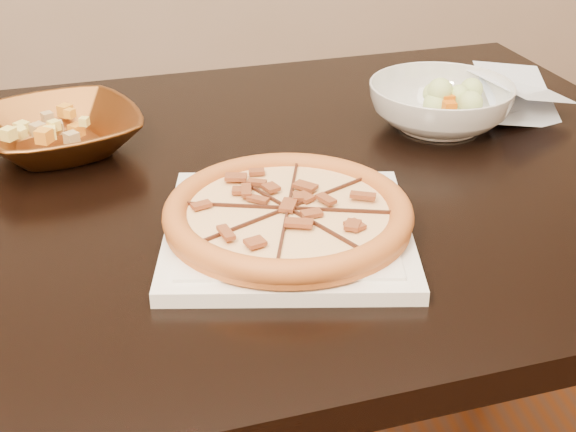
% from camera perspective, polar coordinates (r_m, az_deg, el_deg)
% --- Properties ---
extents(dining_table, '(1.58, 1.12, 0.75)m').
position_cam_1_polar(dining_table, '(1.15, -6.25, -1.97)').
color(dining_table, black).
rests_on(dining_table, floor).
extents(plate, '(0.33, 0.33, 0.02)m').
position_cam_1_polar(plate, '(0.96, 0.00, -1.02)').
color(plate, white).
rests_on(plate, dining_table).
extents(pizza, '(0.30, 0.30, 0.03)m').
position_cam_1_polar(pizza, '(0.95, -0.00, 0.21)').
color(pizza, '#B2662D').
rests_on(pizza, plate).
extents(bronze_bowl, '(0.30, 0.30, 0.06)m').
position_cam_1_polar(bronze_bowl, '(1.23, -15.97, 5.69)').
color(bronze_bowl, brown).
rests_on(bronze_bowl, dining_table).
extents(mixed_dish, '(0.08, 0.11, 0.03)m').
position_cam_1_polar(mixed_dish, '(1.22, -16.34, 7.54)').
color(mixed_dish, tan).
rests_on(mixed_dish, bronze_bowl).
extents(salad_bowl, '(0.29, 0.29, 0.07)m').
position_cam_1_polar(salad_bowl, '(1.29, 10.77, 7.73)').
color(salad_bowl, silver).
rests_on(salad_bowl, dining_table).
extents(salad, '(0.08, 0.12, 0.04)m').
position_cam_1_polar(salad, '(1.28, 10.94, 9.95)').
color(salad, beige).
rests_on(salad, salad_bowl).
extents(cling_film, '(0.20, 0.18, 0.05)m').
position_cam_1_polar(cling_film, '(1.39, 15.45, 8.17)').
color(cling_film, white).
rests_on(cling_film, dining_table).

